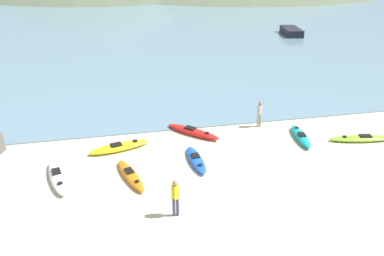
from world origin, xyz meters
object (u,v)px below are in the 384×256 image
Objects in this scene: kayak_on_sand_5 at (193,132)px; kayak_on_sand_1 at (301,136)px; moored_boat_0 at (291,31)px; kayak_on_sand_0 at (57,177)px; person_near_foreground at (176,196)px; kayak_on_sand_3 at (362,138)px; kayak_on_sand_4 at (131,175)px; kayak_on_sand_6 at (119,147)px; person_near_waterline at (260,112)px; kayak_on_sand_2 at (196,160)px.

kayak_on_sand_1 is at bearing -17.03° from kayak_on_sand_5.
kayak_on_sand_1 is at bearing -113.95° from moored_boat_0.
kayak_on_sand_0 is 1.15× the size of kayak_on_sand_1.
kayak_on_sand_5 is 1.75× the size of person_near_foreground.
kayak_on_sand_1 is 0.65× the size of moored_boat_0.
kayak_on_sand_4 reaches higher than kayak_on_sand_3.
kayak_on_sand_1 is 9.82m from kayak_on_sand_6.
person_near_foreground reaches higher than kayak_on_sand_4.
kayak_on_sand_4 is at bearing -9.03° from kayak_on_sand_0.
kayak_on_sand_3 is at bearing -16.32° from kayak_on_sand_5.
kayak_on_sand_5 reaches higher than kayak_on_sand_3.
kayak_on_sand_5 reaches higher than kayak_on_sand_4.
kayak_on_sand_5 is 1.79× the size of person_near_waterline.
kayak_on_sand_5 is (-8.85, 2.59, 0.04)m from kayak_on_sand_3.
moored_boat_0 is at bearing 72.82° from kayak_on_sand_3.
kayak_on_sand_3 is 9.22m from kayak_on_sand_5.
person_near_waterline is (4.46, 3.24, 0.77)m from kayak_on_sand_2.
kayak_on_sand_6 is at bearing -166.71° from kayak_on_sand_5.
kayak_on_sand_1 is 0.87× the size of kayak_on_sand_6.
moored_boat_0 is at bearing 66.05° from kayak_on_sand_1.
moored_boat_0 is (19.04, 30.40, -0.48)m from person_near_foreground.
kayak_on_sand_1 is at bearing -4.51° from kayak_on_sand_6.
person_near_waterline reaches higher than kayak_on_sand_3.
kayak_on_sand_6 is (-4.10, -0.97, -0.01)m from kayak_on_sand_5.
person_near_foreground reaches higher than kayak_on_sand_2.
kayak_on_sand_3 is at bearing 5.37° from kayak_on_sand_4.
moored_boat_0 is at bearing 57.95° from person_near_foreground.
person_near_waterline is (8.10, 1.19, 0.75)m from kayak_on_sand_6.
kayak_on_sand_1 is 9.58m from kayak_on_sand_4.
kayak_on_sand_2 is (-6.15, -1.27, -0.02)m from kayak_on_sand_1.
kayak_on_sand_3 is 12.58m from kayak_on_sand_4.
kayak_on_sand_6 is at bearing 38.98° from kayak_on_sand_0.
kayak_on_sand_1 is 27.75m from moored_boat_0.
kayak_on_sand_1 is at bearing 12.21° from kayak_on_sand_4.
kayak_on_sand_5 is at bearing 72.90° from person_near_foreground.
person_near_foreground is (-7.77, -5.04, 0.76)m from kayak_on_sand_1.
person_near_foreground is at bearing -36.17° from kayak_on_sand_0.
kayak_on_sand_0 reaches higher than kayak_on_sand_3.
kayak_on_sand_4 is at bearing -174.63° from kayak_on_sand_3.
person_near_waterline is 0.37× the size of moored_boat_0.
kayak_on_sand_6 is (-12.95, 1.62, 0.02)m from kayak_on_sand_3.
kayak_on_sand_6 is (-0.43, 2.80, 0.01)m from kayak_on_sand_4.
person_near_foreground reaches higher than kayak_on_sand_3.
moored_boat_0 reaches higher than kayak_on_sand_2.
kayak_on_sand_6 reaches higher than kayak_on_sand_3.
person_near_waterline is (7.67, 3.99, 0.76)m from kayak_on_sand_4.
kayak_on_sand_6 is at bearing 109.13° from person_near_foreground.
person_near_foreground is 1.02× the size of person_near_waterline.
kayak_on_sand_5 is at bearing 25.15° from kayak_on_sand_0.
kayak_on_sand_6 is at bearing 172.87° from kayak_on_sand_3.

